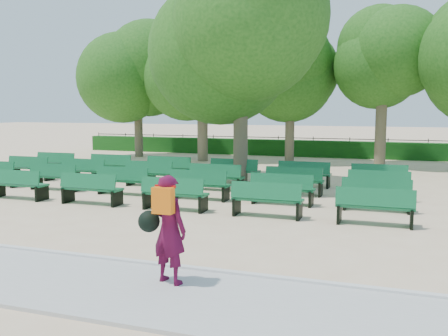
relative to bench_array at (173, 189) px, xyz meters
The scene contains 9 objects.
ground 1.58m from the bench_array, 31.28° to the right, with size 120.00×120.00×0.00m, color beige.
paving 8.33m from the bench_array, 80.70° to the right, with size 30.00×2.20×0.06m, color #B6B5B1.
curb 7.20m from the bench_array, 79.22° to the right, with size 30.00×0.12×0.10m, color silver.
hedge 13.26m from the bench_array, 84.17° to the left, with size 26.00×0.70×0.90m, color #144A14.
fence 13.65m from the bench_array, 84.34° to the left, with size 26.00×0.10×1.02m, color black, non-canonical shape.
tree_line 9.28m from the bench_array, 81.66° to the left, with size 21.80×6.80×7.04m, color #275E19, non-canonical shape.
bench_array is the anchor object (origin of this frame).
tree_among 5.71m from the bench_array, 57.46° to the left, with size 5.36×5.36×7.46m.
person 8.61m from the bench_array, 65.38° to the right, with size 0.83×0.56×1.68m.
Camera 1 is at (5.48, -13.68, 2.75)m, focal length 40.00 mm.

